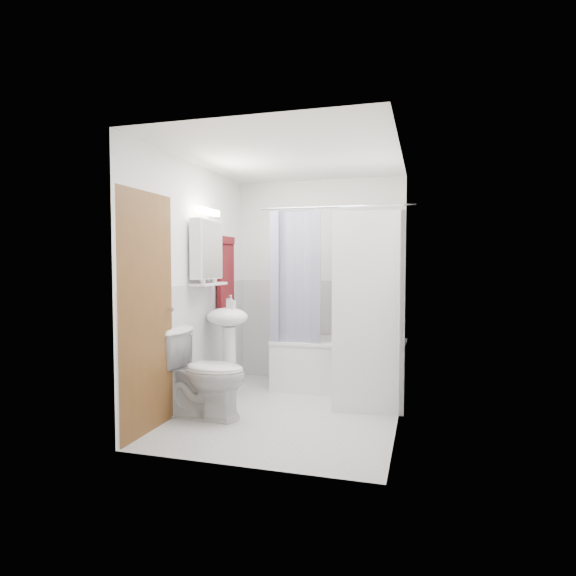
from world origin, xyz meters
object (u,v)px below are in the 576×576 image
(bathtub, at_px, (339,362))
(washer_dryer, at_px, (368,310))
(toilet, at_px, (204,374))
(sink, at_px, (228,331))

(bathtub, xyz_separation_m, washer_dryer, (0.37, -0.48, 0.64))
(washer_dryer, relative_size, toilet, 2.31)
(washer_dryer, bearing_deg, bathtub, 121.90)
(bathtub, distance_m, toilet, 1.66)
(washer_dryer, bearing_deg, sink, -178.76)
(bathtub, height_order, washer_dryer, washer_dryer)
(bathtub, distance_m, washer_dryer, 0.88)
(bathtub, xyz_separation_m, toilet, (-1.03, -1.30, 0.10))
(bathtub, relative_size, washer_dryer, 0.76)
(bathtub, distance_m, sink, 1.31)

